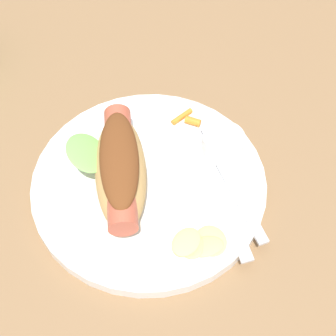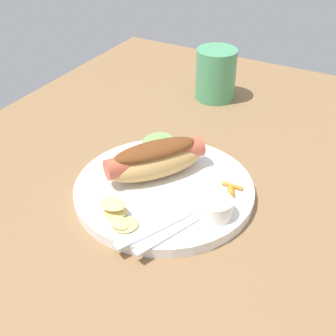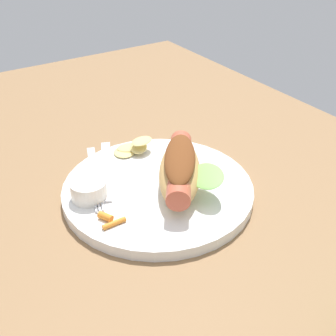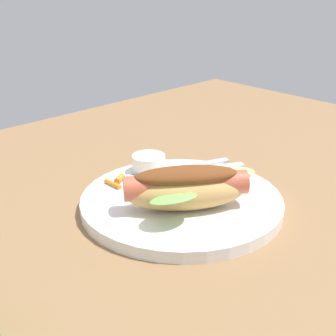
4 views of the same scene
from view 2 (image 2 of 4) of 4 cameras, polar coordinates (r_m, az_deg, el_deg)
The scene contains 9 objects.
ground_plane at distance 67.97cm, azimuth 0.62°, elevation -5.69°, with size 120.00×90.00×1.80cm, color olive.
plate at distance 69.71cm, azimuth -0.49°, elevation -2.69°, with size 27.04×27.04×1.60cm, color white.
hot_dog at distance 69.90cm, azimuth -1.56°, elevation 1.15°, with size 15.89×13.64×5.61cm.
sauce_ramekin at distance 63.62cm, azimuth 5.89°, elevation -4.75°, with size 4.94×4.94×2.65cm, color white.
fork at distance 62.05cm, azimuth 1.79°, elevation -7.13°, with size 16.01×6.87×0.40cm.
knife at distance 62.43cm, azimuth -0.20°, elevation -6.82°, with size 15.97×1.40×0.36cm, color silver.
chips_pile at distance 62.79cm, azimuth -6.16°, elevation -5.92°, with size 5.51×7.03×2.25cm.
carrot_garnish at distance 68.50cm, azimuth 7.86°, elevation -2.58°, with size 2.99×3.13×0.94cm.
drinking_cup at distance 96.47cm, azimuth 5.92°, elevation 11.45°, with size 8.20×8.20×10.43cm, color #4C9E6B.
Camera 2 is at (45.54, 24.27, 43.34)cm, focal length 49.35 mm.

